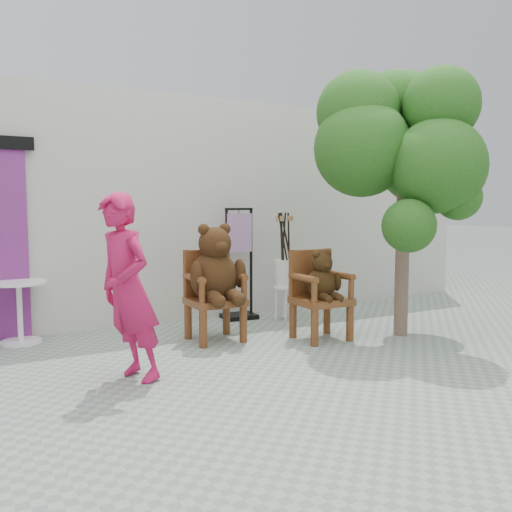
# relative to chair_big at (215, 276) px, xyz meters

# --- Properties ---
(ground_plane) EXTENTS (60.00, 60.00, 0.00)m
(ground_plane) POSITION_rel_chair_big_xyz_m (0.56, -1.41, -0.75)
(ground_plane) COLOR gray
(ground_plane) RESTS_ON ground
(back_wall) EXTENTS (9.00, 1.00, 3.00)m
(back_wall) POSITION_rel_chair_big_xyz_m (0.56, 1.69, 0.75)
(back_wall) COLOR beige
(back_wall) RESTS_ON ground
(chair_big) EXTENTS (0.67, 0.71, 1.35)m
(chair_big) POSITION_rel_chair_big_xyz_m (0.00, 0.00, 0.00)
(chair_big) COLOR #502911
(chair_big) RESTS_ON ground
(chair_small) EXTENTS (0.59, 0.56, 1.04)m
(chair_small) POSITION_rel_chair_big_xyz_m (1.10, -0.51, -0.13)
(chair_small) COLOR #502911
(chair_small) RESTS_ON ground
(person) EXTENTS (0.58, 0.70, 1.66)m
(person) POSITION_rel_chair_big_xyz_m (-1.27, -0.98, 0.08)
(person) COLOR #B9164C
(person) RESTS_ON ground
(cafe_table) EXTENTS (0.60, 0.60, 0.70)m
(cafe_table) POSITION_rel_chair_big_xyz_m (-1.98, 0.94, -0.31)
(cafe_table) COLOR white
(cafe_table) RESTS_ON ground
(display_stand) EXTENTS (0.47, 0.38, 1.51)m
(display_stand) POSITION_rel_chair_big_xyz_m (0.79, 0.94, -0.17)
(display_stand) COLOR black
(display_stand) RESTS_ON ground
(stool_bucket) EXTENTS (0.32, 0.32, 1.45)m
(stool_bucket) POSITION_rel_chair_big_xyz_m (1.32, 0.61, -0.11)
(stool_bucket) COLOR white
(stool_bucket) RESTS_ON ground
(tree) EXTENTS (2.00, 1.78, 3.19)m
(tree) POSITION_rel_chair_big_xyz_m (1.98, -0.81, 1.55)
(tree) COLOR brown
(tree) RESTS_ON ground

